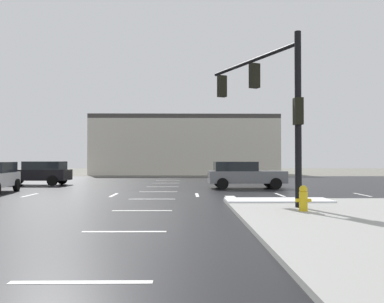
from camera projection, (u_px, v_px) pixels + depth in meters
ground_plane at (155, 196)px, 19.70m from camera, size 120.00×120.00×0.00m
road_asphalt at (155, 195)px, 19.70m from camera, size 44.00×44.00×0.02m
snow_strip_curbside at (278, 200)px, 15.78m from camera, size 4.00×1.60×0.06m
lane_markings at (180, 198)px, 18.34m from camera, size 36.15×36.15×0.01m
traffic_signal_mast at (269, 95)px, 15.16m from camera, size 2.58×5.37×5.89m
fire_hydrant at (303, 198)px, 12.66m from camera, size 0.48×0.26×0.79m
strip_building_background at (185, 145)px, 49.47m from camera, size 21.51×8.00×6.83m
sedan_grey at (244, 174)px, 24.30m from camera, size 4.57×2.10×1.58m
sedan_black at (38, 173)px, 27.48m from camera, size 4.62×2.23×1.58m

